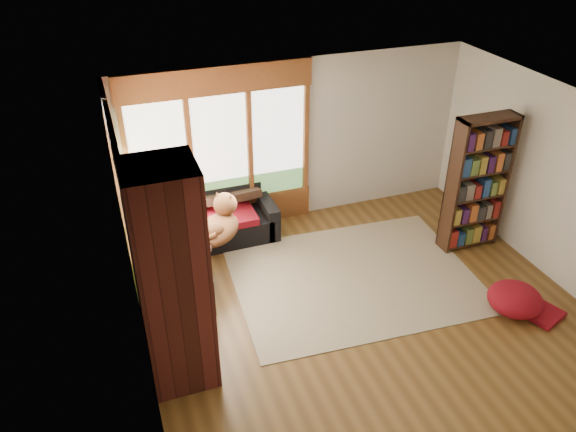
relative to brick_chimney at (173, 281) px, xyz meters
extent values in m
plane|color=brown|center=(2.40, 0.35, -1.30)|extent=(5.50, 5.50, 0.00)
plane|color=white|center=(2.40, 0.35, 1.30)|extent=(5.50, 5.50, 0.00)
cube|color=silver|center=(2.40, 2.85, 0.00)|extent=(5.50, 0.04, 2.60)
cube|color=silver|center=(2.40, -2.15, 0.00)|extent=(5.50, 0.04, 2.60)
cube|color=silver|center=(-0.35, 0.35, 0.00)|extent=(0.04, 5.00, 2.60)
cube|color=silver|center=(5.15, 0.35, 0.00)|extent=(0.04, 5.00, 2.60)
cube|color=brown|center=(1.20, 2.82, 0.05)|extent=(2.82, 0.10, 1.90)
cube|color=white|center=(1.20, 2.82, 0.05)|extent=(2.54, 0.09, 1.62)
cube|color=brown|center=(-0.32, 1.55, 0.05)|extent=(0.10, 2.62, 1.90)
cube|color=white|center=(-0.32, 1.55, 0.05)|extent=(0.09, 2.36, 1.62)
cube|color=#617D50|center=(-0.29, 2.38, 0.45)|extent=(0.03, 0.72, 0.90)
cube|color=#471914|center=(0.00, 0.00, 0.00)|extent=(0.70, 0.70, 2.60)
cube|color=black|center=(0.75, 2.40, -1.09)|extent=(2.20, 0.90, 0.42)
cube|color=black|center=(0.75, 2.75, -0.69)|extent=(2.20, 0.20, 0.38)
cube|color=black|center=(1.75, 2.40, -1.00)|extent=(0.20, 0.90, 0.60)
cube|color=maroon|center=(0.65, 2.28, -0.82)|extent=(1.90, 0.66, 0.12)
cube|color=black|center=(0.10, 1.75, -1.09)|extent=(0.90, 2.20, 0.42)
cube|color=black|center=(-0.25, 1.75, -0.69)|extent=(0.20, 2.20, 0.38)
cube|color=black|center=(0.10, 0.75, -1.00)|extent=(0.90, 0.20, 0.60)
cube|color=maroon|center=(0.22, 1.40, -0.82)|extent=(0.66, 1.20, 0.12)
cube|color=maroon|center=(0.22, 2.35, -0.82)|extent=(0.66, 0.66, 0.12)
cube|color=beige|center=(2.56, 0.94, -1.29)|extent=(3.45, 2.73, 0.01)
cube|color=#371E12|center=(4.96, 1.14, -0.27)|extent=(0.04, 0.29, 2.06)
cube|color=#371E12|center=(4.12, 1.14, -0.27)|extent=(0.04, 0.29, 2.06)
cube|color=#371E12|center=(4.54, 1.27, -0.27)|extent=(0.88, 0.02, 2.06)
cube|color=#371E12|center=(4.54, 1.14, -1.24)|extent=(0.80, 0.27, 0.03)
cube|color=#371E12|center=(4.54, 1.14, -0.85)|extent=(0.80, 0.27, 0.03)
cube|color=#371E12|center=(4.54, 1.14, -0.46)|extent=(0.80, 0.27, 0.03)
cube|color=#371E12|center=(4.54, 1.14, -0.06)|extent=(0.80, 0.27, 0.03)
cube|color=#371E12|center=(4.54, 1.14, 0.33)|extent=(0.80, 0.27, 0.03)
cube|color=#371E12|center=(4.54, 1.14, 0.72)|extent=(0.80, 0.27, 0.03)
cube|color=#726659|center=(4.54, 1.12, -0.27)|extent=(0.76, 0.21, 1.90)
ellipsoid|color=maroon|center=(4.19, -0.38, -1.10)|extent=(0.91, 0.91, 0.37)
ellipsoid|color=brown|center=(0.87, 1.83, -0.56)|extent=(0.92, 0.98, 0.28)
sphere|color=brown|center=(1.05, 2.08, -0.42)|extent=(0.47, 0.47, 0.33)
cone|color=brown|center=(1.01, 2.03, -0.29)|extent=(0.17, 0.17, 0.15)
ellipsoid|color=black|center=(0.48, 1.64, -0.60)|extent=(0.64, 0.78, 0.23)
sphere|color=black|center=(0.39, 1.87, -0.49)|extent=(0.35, 0.35, 0.27)
cone|color=black|center=(0.41, 1.83, -0.38)|extent=(0.13, 0.13, 0.12)
cube|color=#302016|center=(1.45, 2.61, -0.54)|extent=(0.45, 0.12, 0.45)
cube|color=#302016|center=(0.85, 2.61, -0.54)|extent=(0.45, 0.12, 0.45)
cube|color=#302016|center=(-0.08, 2.15, -0.54)|extent=(0.45, 0.12, 0.45)
cube|color=#302016|center=(-0.08, 1.05, -0.54)|extent=(0.45, 0.12, 0.45)
cube|color=maroon|center=(0.25, 2.61, -0.54)|extent=(0.42, 0.12, 0.42)
camera|label=1|loc=(-0.42, -4.66, 3.51)|focal=35.00mm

